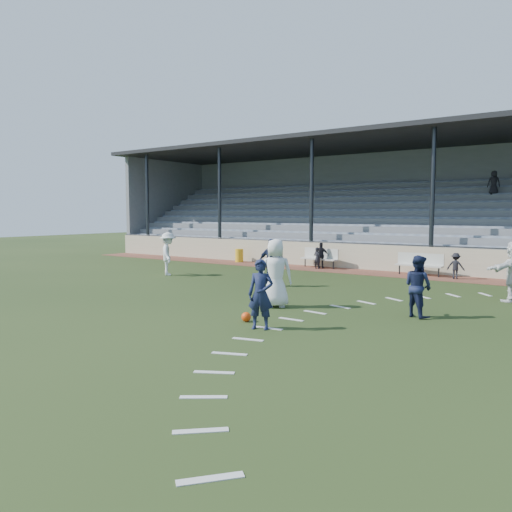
{
  "coord_description": "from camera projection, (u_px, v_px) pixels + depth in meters",
  "views": [
    {
      "loc": [
        9.3,
        -10.72,
        2.71
      ],
      "look_at": [
        0.0,
        2.5,
        1.3
      ],
      "focal_mm": 35.0,
      "sensor_mm": 36.0,
      "label": 1
    }
  ],
  "objects": [
    {
      "name": "ground",
      "position": [
        206.0,
        307.0,
        14.3
      ],
      "size": [
        90.0,
        90.0,
        0.0
      ],
      "primitive_type": "plane",
      "color": "#233415",
      "rests_on": "ground"
    },
    {
      "name": "cinder_track",
      "position": [
        356.0,
        272.0,
        22.85
      ],
      "size": [
        34.0,
        2.0,
        0.02
      ],
      "primitive_type": "cube",
      "color": "brown",
      "rests_on": "ground"
    },
    {
      "name": "retaining_wall",
      "position": [
        366.0,
        257.0,
        23.66
      ],
      "size": [
        34.0,
        0.18,
        1.2
      ],
      "primitive_type": "cube",
      "color": "beige",
      "rests_on": "ground"
    },
    {
      "name": "bench_left",
      "position": [
        320.0,
        256.0,
        24.37
      ],
      "size": [
        2.04,
        0.74,
        0.95
      ],
      "rotation": [
        0.0,
        0.0,
        -0.15
      ],
      "color": "beige",
      "rests_on": "cinder_track"
    },
    {
      "name": "bench_right",
      "position": [
        420.0,
        262.0,
        21.4
      ],
      "size": [
        2.02,
        0.56,
        0.95
      ],
      "rotation": [
        0.0,
        0.0,
        -0.05
      ],
      "color": "beige",
      "rests_on": "cinder_track"
    },
    {
      "name": "trash_bin",
      "position": [
        239.0,
        255.0,
        27.15
      ],
      "size": [
        0.45,
        0.45,
        0.71
      ],
      "primitive_type": "cylinder",
      "color": "gold",
      "rests_on": "cinder_track"
    },
    {
      "name": "football",
      "position": [
        246.0,
        317.0,
        12.41
      ],
      "size": [
        0.24,
        0.24,
        0.24
      ],
      "primitive_type": "sphere",
      "color": "#E9440D",
      "rests_on": "ground"
    },
    {
      "name": "player_white_lead",
      "position": [
        276.0,
        273.0,
        14.26
      ],
      "size": [
        1.14,
        1.1,
        1.97
      ],
      "primitive_type": "imported",
      "rotation": [
        0.0,
        0.0,
        3.83
      ],
      "color": "white",
      "rests_on": "ground"
    },
    {
      "name": "player_navy_lead",
      "position": [
        261.0,
        294.0,
        11.56
      ],
      "size": [
        0.7,
        0.57,
        1.64
      ],
      "primitive_type": "imported",
      "rotation": [
        0.0,
        0.0,
        0.35
      ],
      "color": "#161D3C",
      "rests_on": "ground"
    },
    {
      "name": "player_navy_mid",
      "position": [
        418.0,
        286.0,
        12.92
      ],
      "size": [
        0.98,
        0.9,
        1.61
      ],
      "primitive_type": "imported",
      "rotation": [
        0.0,
        0.0,
        2.67
      ],
      "color": "#161D3C",
      "rests_on": "ground"
    },
    {
      "name": "player_white_wing",
      "position": [
        168.0,
        254.0,
        21.52
      ],
      "size": [
        1.34,
        1.34,
        1.86
      ],
      "primitive_type": "imported",
      "rotation": [
        0.0,
        0.0,
        2.35
      ],
      "color": "white",
      "rests_on": "ground"
    },
    {
      "name": "player_navy_wing",
      "position": [
        272.0,
        263.0,
        18.3
      ],
      "size": [
        1.1,
        0.67,
        1.75
      ],
      "primitive_type": "imported",
      "rotation": [
        0.0,
        0.0,
        3.39
      ],
      "color": "#161D3C",
      "rests_on": "ground"
    },
    {
      "name": "sub_left_near",
      "position": [
        317.0,
        258.0,
        23.91
      ],
      "size": [
        0.42,
        0.32,
        1.03
      ],
      "primitive_type": "imported",
      "rotation": [
        0.0,
        0.0,
        2.93
      ],
      "color": "black",
      "rests_on": "cinder_track"
    },
    {
      "name": "sub_left_far",
      "position": [
        321.0,
        255.0,
        24.05
      ],
      "size": [
        0.78,
        0.47,
        1.25
      ],
      "primitive_type": "imported",
      "rotation": [
        0.0,
        0.0,
        3.39
      ],
      "color": "black",
      "rests_on": "cinder_track"
    },
    {
      "name": "sub_right",
      "position": [
        456.0,
        266.0,
        20.23
      ],
      "size": [
        0.7,
        0.42,
        1.06
      ],
      "primitive_type": "imported",
      "rotation": [
        0.0,
        0.0,
        3.18
      ],
      "color": "black",
      "rests_on": "cinder_track"
    },
    {
      "name": "grandstand",
      "position": [
        400.0,
        222.0,
        27.36
      ],
      "size": [
        34.6,
        9.0,
        6.61
      ],
      "color": "gray",
      "rests_on": "ground"
    },
    {
      "name": "penalty_arc",
      "position": [
        337.0,
        326.0,
        11.94
      ],
      "size": [
        3.89,
        14.63,
        0.01
      ],
      "color": "silver",
      "rests_on": "ground"
    }
  ]
}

